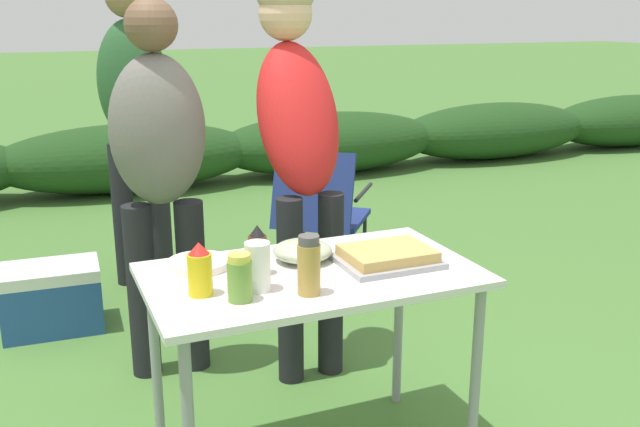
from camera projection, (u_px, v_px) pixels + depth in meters
The scene contains 15 objects.
shrub_hedge at pixel (128, 158), 6.45m from camera, with size 14.40×0.90×0.61m.
folding_table at pixel (312, 293), 2.39m from camera, with size 1.10×0.64×0.74m.
food_tray at pixel (387, 257), 2.44m from camera, with size 0.33×0.26×0.06m.
plate_stack at pixel (199, 264), 2.41m from camera, with size 0.21×0.21×0.03m, color white.
mixing_bowl at pixel (303, 251), 2.47m from camera, with size 0.21×0.21×0.07m, color #ADBC99.
paper_cup_stack at pixel (258, 267), 2.19m from camera, with size 0.08×0.08×0.15m, color white.
mustard_bottle at pixel (200, 270), 2.16m from camera, with size 0.08×0.08×0.17m.
spice_jar at pixel (309, 266), 2.16m from camera, with size 0.07×0.07×0.19m.
relish_jar at pixel (240, 278), 2.12m from camera, with size 0.08×0.08×0.15m.
bbq_sauce_bottle at pixel (258, 251), 2.33m from camera, with size 0.06×0.06×0.17m.
standing_person_in_red_jacket at pixel (298, 132), 3.03m from camera, with size 0.37×0.50×1.70m.
standing_person_with_beanie at pixel (159, 160), 3.00m from camera, with size 0.42×0.32×1.63m.
standing_person_in_navy_coat at pixel (134, 104), 4.02m from camera, with size 0.45×0.38×1.78m.
camp_chair_green_behind_table at pixel (321, 209), 4.14m from camera, with size 0.73×0.75×0.83m.
cooler_box at pixel (52, 298), 3.63m from camera, with size 0.49×0.34×0.34m.
Camera 1 is at (-0.83, -2.07, 1.57)m, focal length 40.00 mm.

